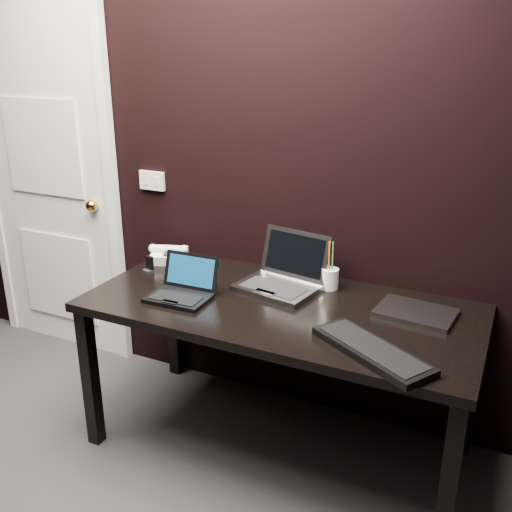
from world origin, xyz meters
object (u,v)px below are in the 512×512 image
at_px(desk, 280,320).
at_px(ext_keyboard, 372,350).
at_px(silver_laptop, 282,278).
at_px(closed_laptop, 416,313).
at_px(door, 50,182).
at_px(mobile_phone, 149,267).
at_px(desk_phone, 169,255).
at_px(pen_cup, 330,278).
at_px(netbook, 182,290).

height_order(desk, ext_keyboard, ext_keyboard).
height_order(silver_laptop, closed_laptop, silver_laptop).
xyz_separation_m(door, mobile_phone, (0.92, -0.31, -0.27)).
bearing_deg(silver_laptop, desk_phone, 174.59).
xyz_separation_m(desk, pen_cup, (0.14, 0.26, 0.13)).
bearing_deg(pen_cup, desk, -118.51).
distance_m(mobile_phone, pen_cup, 0.89).
height_order(ext_keyboard, mobile_phone, mobile_phone).
bearing_deg(closed_laptop, mobile_phone, -176.23).
relative_size(door, desk, 1.26).
distance_m(door, desk, 1.73).
relative_size(closed_laptop, desk_phone, 1.54).
distance_m(ext_keyboard, mobile_phone, 1.24).
height_order(silver_laptop, desk_phone, silver_laptop).
bearing_deg(silver_laptop, pen_cup, 23.10).
bearing_deg(desk, pen_cup, 61.49).
relative_size(door, desk_phone, 9.88).
bearing_deg(netbook, closed_laptop, 15.36).
bearing_deg(desk_phone, silver_laptop, -5.41).
bearing_deg(silver_laptop, door, 172.61).
height_order(netbook, mobile_phone, netbook).
bearing_deg(desk, silver_laptop, 110.93).
bearing_deg(door, ext_keyboard, -16.45).
bearing_deg(pen_cup, door, 176.22).
distance_m(silver_laptop, ext_keyboard, 0.68).
height_order(silver_laptop, pen_cup, silver_laptop).
xyz_separation_m(door, pen_cup, (1.79, -0.12, -0.25)).
bearing_deg(ext_keyboard, silver_laptop, 141.94).
relative_size(desk_phone, mobile_phone, 2.57).
bearing_deg(netbook, desk, 16.23).
height_order(door, netbook, door).
relative_size(netbook, pen_cup, 1.21).
bearing_deg(ext_keyboard, door, 163.55).
distance_m(netbook, pen_cup, 0.68).
distance_m(netbook, closed_laptop, 1.01).
relative_size(netbook, ext_keyboard, 0.55).
xyz_separation_m(door, silver_laptop, (1.58, -0.21, -0.26)).
relative_size(door, netbook, 7.69).
xyz_separation_m(netbook, silver_laptop, (0.36, 0.29, 0.01)).
distance_m(door, silver_laptop, 1.62).
xyz_separation_m(desk, mobile_phone, (-0.73, 0.06, 0.11)).
xyz_separation_m(door, desk, (1.65, -0.38, -0.38)).
xyz_separation_m(ext_keyboard, mobile_phone, (-1.20, 0.31, 0.02)).
relative_size(netbook, closed_laptop, 0.84).
distance_m(ext_keyboard, closed_laptop, 0.40).
bearing_deg(door, silver_laptop, -7.39).
height_order(netbook, silver_laptop, silver_laptop).
xyz_separation_m(silver_laptop, mobile_phone, (-0.67, -0.11, -0.01)).
height_order(closed_laptop, desk_phone, desk_phone).
bearing_deg(ext_keyboard, pen_cup, 123.22).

